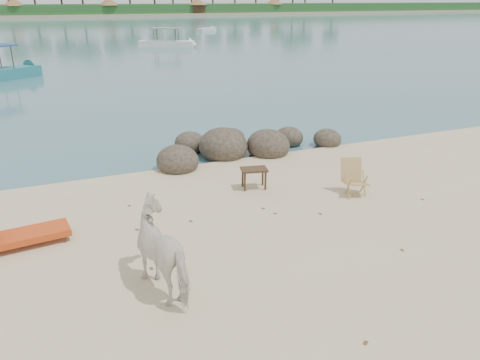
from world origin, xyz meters
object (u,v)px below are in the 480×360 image
(boulders, at_px, (237,147))
(cow, at_px, (167,250))
(deck_chair, at_px, (357,179))
(lounge_chair, at_px, (27,232))
(side_table, at_px, (254,179))

(boulders, xyz_separation_m, cow, (-3.95, -6.50, 0.52))
(boulders, distance_m, deck_chair, 4.61)
(lounge_chair, xyz_separation_m, deck_chair, (7.66, -0.45, 0.15))
(cow, relative_size, deck_chair, 1.96)
(cow, distance_m, deck_chair, 5.82)
(boulders, height_order, cow, cow)
(deck_chair, bearing_deg, boulders, 128.84)
(lounge_chair, relative_size, deck_chair, 2.22)
(boulders, height_order, deck_chair, deck_chair)
(cow, bearing_deg, lounge_chair, -65.52)
(side_table, distance_m, lounge_chair, 5.54)
(boulders, relative_size, side_table, 9.61)
(boulders, bearing_deg, side_table, -104.03)
(boulders, height_order, lounge_chair, boulders)
(deck_chair, bearing_deg, side_table, 167.66)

